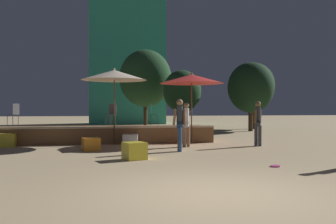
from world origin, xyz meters
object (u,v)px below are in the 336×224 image
(cube_seat_0, at_px, (91,144))
(background_tree_1, at_px, (254,85))
(bistro_chair_2, at_px, (112,112))
(cube_seat_3, at_px, (130,139))
(cube_seat_1, at_px, (7,140))
(frisbee_disc, at_px, (275,166))
(background_tree_3, at_px, (182,91))
(bistro_chair_3, at_px, (14,112))
(patio_umbrella_1, at_px, (114,75))
(bistro_chair_1, at_px, (152,112))
(cube_seat_2, at_px, (134,151))
(person_1, at_px, (180,123))
(bistro_chair_0, at_px, (184,112))
(background_tree_0, at_px, (251,88))
(person_3, at_px, (258,122))
(patio_umbrella_0, at_px, (192,79))
(person_2, at_px, (186,123))
(background_tree_2, at_px, (145,78))

(cube_seat_0, bearing_deg, background_tree_1, 46.78)
(bistro_chair_2, bearing_deg, cube_seat_3, -29.83)
(cube_seat_0, xyz_separation_m, background_tree_1, (10.58, 11.26, 2.76))
(cube_seat_1, bearing_deg, bistro_chair_2, 24.19)
(bistro_chair_2, distance_m, frisbee_disc, 8.69)
(cube_seat_0, relative_size, background_tree_3, 0.17)
(bistro_chair_3, bearing_deg, patio_umbrella_1, 101.29)
(bistro_chair_1, bearing_deg, background_tree_1, -34.17)
(cube_seat_2, distance_m, person_1, 2.41)
(cube_seat_2, distance_m, bistro_chair_0, 6.16)
(cube_seat_2, relative_size, background_tree_0, 0.17)
(background_tree_0, height_order, background_tree_3, background_tree_0)
(patio_umbrella_1, relative_size, cube_seat_0, 4.62)
(cube_seat_0, distance_m, person_1, 3.06)
(person_1, distance_m, person_3, 3.46)
(background_tree_0, bearing_deg, cube_seat_1, -149.88)
(cube_seat_2, height_order, cube_seat_3, cube_seat_2)
(patio_umbrella_0, distance_m, background_tree_0, 8.79)
(person_3, bearing_deg, person_1, -103.88)
(bistro_chair_0, height_order, bistro_chair_1, same)
(bistro_chair_0, bearing_deg, cube_seat_1, -57.77)
(patio_umbrella_0, xyz_separation_m, background_tree_1, (6.63, 9.24, 0.37))
(background_tree_0, distance_m, background_tree_3, 4.37)
(person_2, relative_size, background_tree_2, 0.29)
(person_2, bearing_deg, background_tree_1, 85.50)
(person_3, bearing_deg, cube_seat_2, -93.90)
(person_1, height_order, background_tree_1, background_tree_1)
(background_tree_2, height_order, background_tree_3, background_tree_2)
(person_3, bearing_deg, person_2, -127.71)
(background_tree_0, bearing_deg, background_tree_2, 137.03)
(bistro_chair_1, bearing_deg, person_2, -147.73)
(cube_seat_1, bearing_deg, person_1, -22.82)
(cube_seat_3, distance_m, background_tree_1, 13.45)
(bistro_chair_2, distance_m, bistro_chair_3, 3.99)
(cube_seat_3, distance_m, background_tree_0, 10.95)
(cube_seat_3, height_order, person_2, person_2)
(cube_seat_3, bearing_deg, person_3, -16.20)
(cube_seat_3, bearing_deg, bistro_chair_1, 47.47)
(cube_seat_2, height_order, bistro_chair_2, bistro_chair_2)
(background_tree_3, bearing_deg, bistro_chair_3, -139.87)
(cube_seat_0, bearing_deg, bistro_chair_1, 49.58)
(patio_umbrella_1, relative_size, cube_seat_3, 4.61)
(cube_seat_3, distance_m, person_1, 3.02)
(cube_seat_3, xyz_separation_m, background_tree_0, (7.91, 7.15, 2.47))
(bistro_chair_3, xyz_separation_m, frisbee_disc, (7.72, -7.91, -1.23))
(background_tree_1, bearing_deg, person_2, -123.94)
(patio_umbrella_0, distance_m, person_1, 3.42)
(cube_seat_3, bearing_deg, bistro_chair_0, 28.00)
(bistro_chair_1, relative_size, background_tree_2, 0.16)
(patio_umbrella_0, xyz_separation_m, cube_seat_0, (-3.95, -2.01, -2.38))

